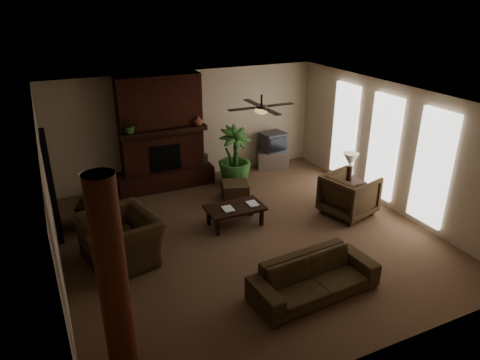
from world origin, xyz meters
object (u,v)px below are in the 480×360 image
floor_vase (202,165)px  side_table_right (350,191)px  coffee_table (235,209)px  armchair_left (121,232)px  side_table_left (91,215)px  armchair_right (349,193)px  ottoman (235,191)px  floor_plant (234,169)px  log_column (113,283)px  sofa (315,272)px  tv_stand (273,159)px  lamp_left (89,182)px  lamp_right (350,162)px

floor_vase → side_table_right: (2.70, -2.69, -0.16)m
coffee_table → armchair_left: bearing=-171.9°
coffee_table → side_table_left: 3.00m
coffee_table → floor_vase: (0.21, 2.57, 0.06)m
coffee_table → side_table_right: side_table_right is taller
armchair_right → ottoman: (-1.93, 1.78, -0.31)m
armchair_left → coffee_table: size_ratio=1.14×
floor_vase → floor_plant: size_ratio=0.51×
log_column → sofa: bearing=6.2°
tv_stand → lamp_left: 5.25m
ottoman → floor_vase: floor_vase is taller
sofa → floor_vase: (-0.01, 5.21, 0.01)m
log_column → armchair_left: bearing=79.0°
floor_plant → floor_vase: bearing=135.6°
side_table_left → armchair_left: bearing=-77.2°
floor_vase → lamp_right: size_ratio=1.18×
log_column → lamp_right: size_ratio=4.31×
ottoman → sofa: bearing=-94.8°
log_column → ottoman: bearing=50.3°
floor_plant → sofa: bearing=-98.0°
coffee_table → side_table_left: (-2.75, 1.20, -0.10)m
sofa → lamp_right: 3.73m
ottoman → floor_vase: (-0.33, 1.39, 0.23)m
log_column → floor_vase: bearing=60.6°
tv_stand → coffee_table: bearing=-111.5°
armchair_left → ottoman: armchair_left is taller
sofa → side_table_right: (2.69, 2.52, -0.14)m
ottoman → lamp_right: 2.76m
floor_vase → lamp_left: 3.26m
floor_vase → sofa: bearing=-89.9°
side_table_left → lamp_left: size_ratio=0.85×
ottoman → tv_stand: size_ratio=0.71×
log_column → floor_vase: 6.44m
coffee_table → sofa: bearing=-85.3°
log_column → armchair_left: size_ratio=2.06×
floor_vase → lamp_right: 3.79m
floor_vase → armchair_right: bearing=-54.5°
armchair_right → coffee_table: bearing=61.7°
armchair_left → lamp_left: lamp_left is taller
floor_plant → side_table_right: size_ratio=2.75×
armchair_left → side_table_left: 1.61m
coffee_table → lamp_left: 3.04m
coffee_table → lamp_left: lamp_left is taller
side_table_right → tv_stand: bearing=102.4°
tv_stand → lamp_left: (-5.02, -1.34, 0.75)m
armchair_left → ottoman: size_ratio=2.27×
log_column → armchair_right: bearing=23.8°
armchair_right → floor_vase: 3.90m
sofa → floor_vase: 5.21m
side_table_right → ottoman: bearing=151.2°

